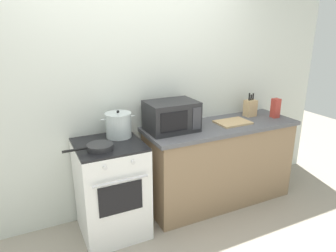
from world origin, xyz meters
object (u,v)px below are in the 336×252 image
(stock_pot, at_px, (119,125))
(knife_block, at_px, (250,108))
(frying_pan, at_px, (99,147))
(microwave, at_px, (171,116))
(pasta_box, at_px, (275,108))
(cutting_board, at_px, (233,122))
(stove, at_px, (111,189))

(stock_pot, distance_m, knife_block, 1.59)
(frying_pan, xyz_separation_m, microwave, (0.78, 0.19, 0.12))
(stock_pot, relative_size, pasta_box, 1.51)
(stock_pot, height_order, knife_block, knife_block)
(knife_block, distance_m, pasta_box, 0.28)
(stock_pot, bearing_deg, cutting_board, -6.06)
(microwave, bearing_deg, knife_block, 3.36)
(knife_block, bearing_deg, stock_pot, -179.70)
(stove, height_order, stock_pot, stock_pot)
(stock_pot, height_order, cutting_board, stock_pot)
(stock_pot, xyz_separation_m, frying_pan, (-0.25, -0.24, -0.09))
(stock_pot, bearing_deg, stove, -136.99)
(frying_pan, distance_m, microwave, 0.82)
(stove, xyz_separation_m, pasta_box, (1.95, -0.03, 0.57))
(stock_pot, distance_m, cutting_board, 1.25)
(stock_pot, xyz_separation_m, knife_block, (1.59, 0.01, -0.02))
(cutting_board, bearing_deg, knife_block, 21.80)
(microwave, distance_m, pasta_box, 1.28)
(stock_pot, distance_m, pasta_box, 1.82)
(stove, distance_m, pasta_box, 2.04)
(frying_pan, relative_size, cutting_board, 1.18)
(stock_pot, height_order, microwave, microwave)
(microwave, relative_size, cutting_board, 1.39)
(cutting_board, bearing_deg, stock_pot, 173.94)
(frying_pan, distance_m, pasta_box, 2.07)
(cutting_board, distance_m, pasta_box, 0.58)
(cutting_board, relative_size, knife_block, 1.31)
(stove, height_order, microwave, microwave)
(frying_pan, height_order, microwave, microwave)
(microwave, height_order, pasta_box, microwave)
(frying_pan, height_order, knife_block, knife_block)
(microwave, relative_size, pasta_box, 2.27)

